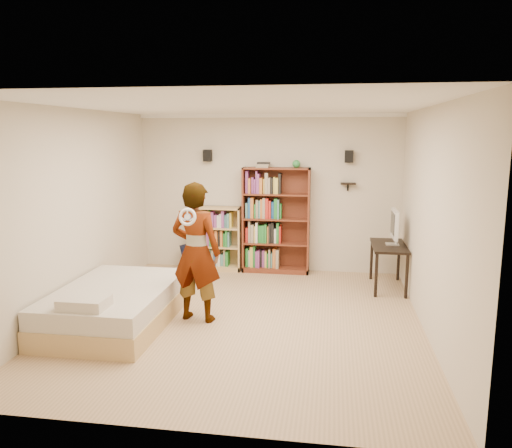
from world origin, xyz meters
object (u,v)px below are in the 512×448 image
(tall_bookshelf, at_px, (276,221))
(person, at_px, (196,252))
(computer_desk, at_px, (388,266))
(daybed, at_px, (115,301))
(low_bookshelf, at_px, (216,238))

(tall_bookshelf, xyz_separation_m, person, (-0.75, -2.41, -0.01))
(tall_bookshelf, height_order, computer_desk, tall_bookshelf)
(tall_bookshelf, relative_size, daybed, 0.89)
(low_bookshelf, bearing_deg, daybed, -103.76)
(low_bookshelf, bearing_deg, tall_bookshelf, 0.02)
(low_bookshelf, bearing_deg, computer_desk, -13.14)
(tall_bookshelf, relative_size, low_bookshelf, 1.62)
(low_bookshelf, xyz_separation_m, daybed, (-0.67, -2.72, -0.26))
(low_bookshelf, xyz_separation_m, person, (0.31, -2.41, 0.34))
(tall_bookshelf, distance_m, low_bookshelf, 1.11)
(low_bookshelf, height_order, daybed, low_bookshelf)
(tall_bookshelf, bearing_deg, computer_desk, -20.24)
(person, bearing_deg, tall_bookshelf, -97.35)
(tall_bookshelf, xyz_separation_m, daybed, (-1.72, -2.72, -0.60))
(computer_desk, height_order, daybed, computer_desk)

